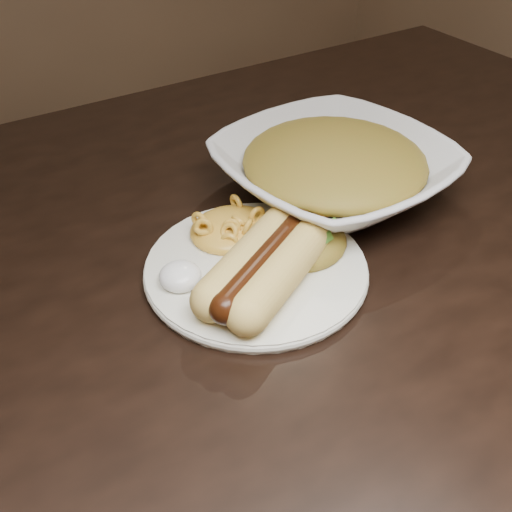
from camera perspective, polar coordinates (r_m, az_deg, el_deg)
table at (r=0.66m, az=-8.14°, el=-8.92°), size 1.60×0.90×0.75m
plate at (r=0.60m, az=0.00°, el=-1.18°), size 0.22×0.22×0.01m
hotdog at (r=0.56m, az=0.91°, el=-0.81°), size 0.14×0.13×0.04m
mac_and_cheese at (r=0.63m, az=-2.32°, el=3.56°), size 0.12×0.11×0.04m
sour_cream at (r=0.57m, az=-7.26°, el=-1.59°), size 0.05×0.05×0.02m
taco_salad at (r=0.61m, az=4.30°, el=2.18°), size 0.10×0.09×0.04m
serving_bowl at (r=0.71m, az=7.42°, el=7.96°), size 0.28×0.28×0.06m
bowl_filling at (r=0.70m, az=7.54°, el=9.23°), size 0.26×0.26×0.05m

